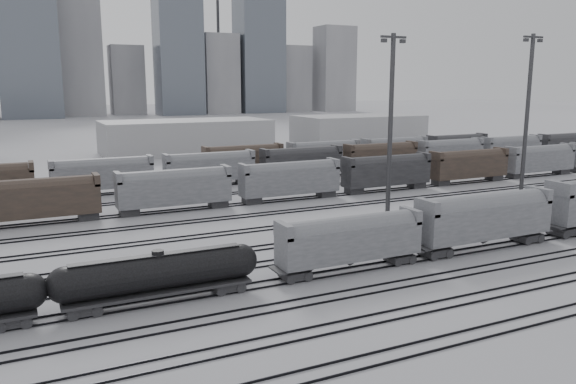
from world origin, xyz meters
name	(u,v)px	position (x,y,z in m)	size (l,w,h in m)	color
ground	(364,273)	(0.00, 0.00, 0.00)	(900.00, 900.00, 0.00)	silver
tracks	(282,228)	(0.00, 17.50, 0.08)	(220.00, 71.50, 0.16)	black
tank_car_b	(159,274)	(-18.15, 1.00, 2.31)	(16.12, 2.69, 3.98)	black
hopper_car_a	(350,238)	(-0.94, 1.00, 3.07)	(13.87, 2.76, 4.96)	black
hopper_car_b	(485,216)	(15.03, 1.00, 3.46)	(15.67, 3.11, 5.60)	black
light_mast_c	(391,122)	(14.41, 16.76, 12.01)	(3.62, 0.58, 22.64)	#343436
light_mast_d	(527,111)	(42.37, 20.91, 12.70)	(3.83, 0.61, 23.94)	#343436
bg_string_near	(290,181)	(8.00, 32.00, 2.80)	(151.00, 3.00, 5.60)	gray
bg_string_mid	(301,163)	(18.00, 48.00, 2.80)	(151.00, 3.00, 5.60)	black
bg_string_far	(360,153)	(35.50, 56.00, 2.80)	(66.00, 3.00, 5.60)	#47372D
warehouse_mid	(186,137)	(10.00, 95.00, 4.00)	(40.00, 18.00, 8.00)	#ADACAF
warehouse_right	(358,130)	(60.00, 95.00, 4.00)	(35.00, 18.00, 8.00)	#ADACAF
skyline	(91,50)	(10.84, 280.00, 34.73)	(316.00, 22.40, 95.00)	#9C9C9F
crane_left	(4,6)	(-28.74, 305.00, 57.39)	(42.00, 1.80, 100.00)	#343436
crane_right	(220,18)	(91.26, 305.00, 57.39)	(42.00, 1.80, 100.00)	#343436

